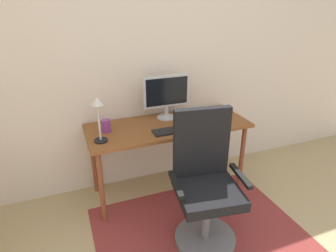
{
  "coord_description": "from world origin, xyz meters",
  "views": [
    {
      "loc": [
        -0.78,
        -0.44,
        1.78
      ],
      "look_at": [
        -0.0,
        1.59,
        0.82
      ],
      "focal_mm": 30.68,
      "sensor_mm": 36.0,
      "label": 1
    }
  ],
  "objects": [
    {
      "name": "desk_lamp",
      "position": [
        -0.54,
        1.71,
        0.98
      ],
      "size": [
        0.11,
        0.11,
        0.38
      ],
      "color": "black",
      "rests_on": "desk"
    },
    {
      "name": "keyboard",
      "position": [
        0.12,
        1.67,
        0.73
      ],
      "size": [
        0.43,
        0.13,
        0.02
      ],
      "primitive_type": "cube",
      "color": "black",
      "rests_on": "desk"
    },
    {
      "name": "area_rug",
      "position": [
        0.12,
        1.18,
        0.0
      ],
      "size": [
        1.67,
        1.24,
        0.01
      ],
      "primitive_type": "cube",
      "color": "maroon",
      "rests_on": "ground"
    },
    {
      "name": "desk",
      "position": [
        0.1,
        1.84,
        0.65
      ],
      "size": [
        1.49,
        0.59,
        0.72
      ],
      "color": "brown",
      "rests_on": "ground"
    },
    {
      "name": "monitor",
      "position": [
        0.14,
        1.99,
        0.97
      ],
      "size": [
        0.45,
        0.18,
        0.42
      ],
      "color": "#B2B2B7",
      "rests_on": "desk"
    },
    {
      "name": "wall_back",
      "position": [
        0.0,
        2.2,
        1.3
      ],
      "size": [
        6.0,
        0.1,
        2.6
      ],
      "primitive_type": "cube",
      "color": "beige",
      "rests_on": "ground"
    },
    {
      "name": "cell_phone",
      "position": [
        0.7,
        1.88,
        0.73
      ],
      "size": [
        0.09,
        0.15,
        0.01
      ],
      "primitive_type": "cube",
      "rotation": [
        0.0,
        0.0,
        0.16
      ],
      "color": "black",
      "rests_on": "desk"
    },
    {
      "name": "computer_mouse",
      "position": [
        0.47,
        1.67,
        0.74
      ],
      "size": [
        0.06,
        0.1,
        0.03
      ],
      "primitive_type": "ellipsoid",
      "color": "black",
      "rests_on": "desk"
    },
    {
      "name": "coffee_cup",
      "position": [
        -0.46,
        1.88,
        0.78
      ],
      "size": [
        0.08,
        0.08,
        0.11
      ],
      "primitive_type": "cylinder",
      "color": "#7D337F",
      "rests_on": "desk"
    },
    {
      "name": "office_chair",
      "position": [
        0.13,
        1.14,
        0.45
      ],
      "size": [
        0.58,
        0.52,
        1.07
      ],
      "rotation": [
        0.0,
        0.0,
        -0.15
      ],
      "color": "slate",
      "rests_on": "ground"
    }
  ]
}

